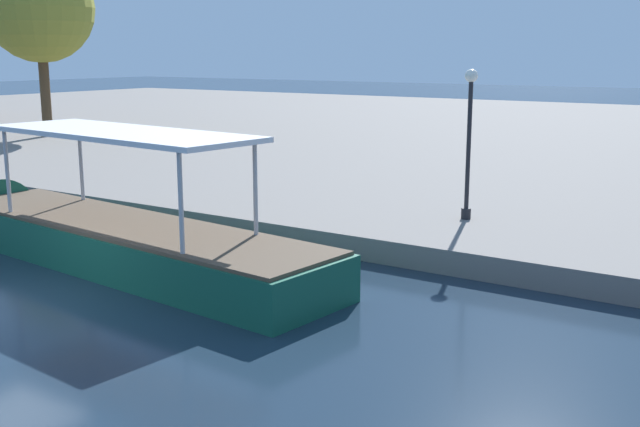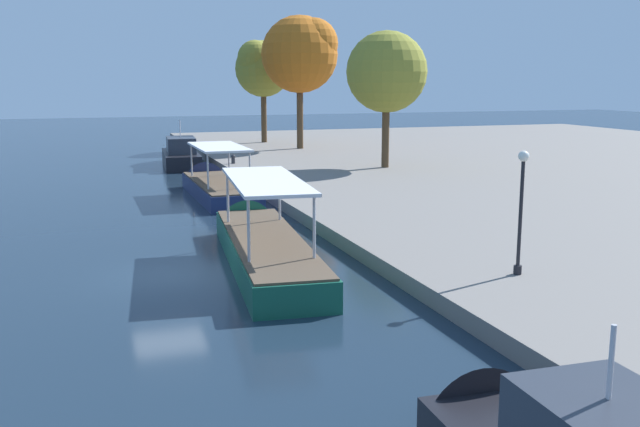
{
  "view_description": "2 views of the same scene",
  "coord_description": "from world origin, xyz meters",
  "px_view_note": "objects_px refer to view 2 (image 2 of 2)",
  "views": [
    {
      "loc": [
        13.71,
        -8.76,
        5.08
      ],
      "look_at": [
        2.7,
        7.78,
        0.92
      ],
      "focal_mm": 43.37,
      "sensor_mm": 36.0,
      "label": 1
    },
    {
      "loc": [
        24.64,
        -2.54,
        6.87
      ],
      "look_at": [
        -0.88,
        6.02,
        1.73
      ],
      "focal_mm": 39.64,
      "sensor_mm": 36.0,
      "label": 2
    }
  ],
  "objects_px": {
    "tree_0": "(261,68)",
    "tree_1": "(388,74)",
    "motor_yacht_0": "(181,157)",
    "mooring_bollard_0": "(233,159)",
    "tree_4": "(301,52)",
    "tour_boat_1": "(216,188)",
    "tour_boat_2": "(263,248)",
    "lamp_post": "(521,205)"
  },
  "relations": [
    {
      "from": "tree_0",
      "to": "tree_1",
      "type": "distance_m",
      "value": 22.7
    },
    {
      "from": "motor_yacht_0",
      "to": "mooring_bollard_0",
      "type": "xyz_separation_m",
      "value": [
        4.79,
        3.31,
        0.29
      ]
    },
    {
      "from": "mooring_bollard_0",
      "to": "tree_4",
      "type": "distance_m",
      "value": 15.07
    },
    {
      "from": "tour_boat_1",
      "to": "tour_boat_2",
      "type": "bearing_deg",
      "value": 175.5
    },
    {
      "from": "mooring_bollard_0",
      "to": "tree_1",
      "type": "height_order",
      "value": "tree_1"
    },
    {
      "from": "tree_0",
      "to": "mooring_bollard_0",
      "type": "bearing_deg",
      "value": -20.98
    },
    {
      "from": "tour_boat_1",
      "to": "tree_4",
      "type": "bearing_deg",
      "value": -30.32
    },
    {
      "from": "lamp_post",
      "to": "tree_0",
      "type": "distance_m",
      "value": 50.47
    },
    {
      "from": "lamp_post",
      "to": "tour_boat_2",
      "type": "bearing_deg",
      "value": -134.37
    },
    {
      "from": "mooring_bollard_0",
      "to": "tree_4",
      "type": "xyz_separation_m",
      "value": [
        -9.53,
        8.27,
        8.24
      ]
    },
    {
      "from": "tour_boat_2",
      "to": "lamp_post",
      "type": "xyz_separation_m",
      "value": [
        6.71,
        6.86,
        2.43
      ]
    },
    {
      "from": "tree_0",
      "to": "tree_4",
      "type": "xyz_separation_m",
      "value": [
        7.31,
        1.81,
        1.29
      ]
    },
    {
      "from": "tour_boat_2",
      "to": "tree_4",
      "type": "bearing_deg",
      "value": -13.78
    },
    {
      "from": "tree_0",
      "to": "lamp_post",
      "type": "bearing_deg",
      "value": -4.47
    },
    {
      "from": "tour_boat_2",
      "to": "tree_0",
      "type": "bearing_deg",
      "value": -8.49
    },
    {
      "from": "tree_0",
      "to": "tree_4",
      "type": "bearing_deg",
      "value": 13.94
    },
    {
      "from": "motor_yacht_0",
      "to": "tour_boat_1",
      "type": "relative_size",
      "value": 0.78
    },
    {
      "from": "lamp_post",
      "to": "tree_1",
      "type": "xyz_separation_m",
      "value": [
        -27.68,
        7.6,
        4.35
      ]
    },
    {
      "from": "mooring_bollard_0",
      "to": "tree_0",
      "type": "distance_m",
      "value": 19.33
    },
    {
      "from": "lamp_post",
      "to": "tree_0",
      "type": "height_order",
      "value": "tree_0"
    },
    {
      "from": "tour_boat_1",
      "to": "tree_4",
      "type": "distance_m",
      "value": 24.75
    },
    {
      "from": "motor_yacht_0",
      "to": "tour_boat_1",
      "type": "xyz_separation_m",
      "value": [
        15.34,
        0.09,
        -0.27
      ]
    },
    {
      "from": "mooring_bollard_0",
      "to": "lamp_post",
      "type": "bearing_deg",
      "value": 4.38
    },
    {
      "from": "motor_yacht_0",
      "to": "mooring_bollard_0",
      "type": "distance_m",
      "value": 5.83
    },
    {
      "from": "mooring_bollard_0",
      "to": "tree_1",
      "type": "distance_m",
      "value": 13.15
    },
    {
      "from": "tour_boat_2",
      "to": "mooring_bollard_0",
      "type": "bearing_deg",
      "value": -3.78
    },
    {
      "from": "mooring_bollard_0",
      "to": "tree_0",
      "type": "bearing_deg",
      "value": 159.02
    },
    {
      "from": "tree_0",
      "to": "tree_4",
      "type": "distance_m",
      "value": 7.64
    },
    {
      "from": "tree_1",
      "to": "tree_4",
      "type": "xyz_separation_m",
      "value": [
        -15.08,
        -1.88,
        1.98
      ]
    },
    {
      "from": "mooring_bollard_0",
      "to": "lamp_post",
      "type": "relative_size",
      "value": 0.17
    },
    {
      "from": "tour_boat_1",
      "to": "tree_4",
      "type": "relative_size",
      "value": 0.96
    },
    {
      "from": "tour_boat_1",
      "to": "tree_1",
      "type": "bearing_deg",
      "value": -70.04
    },
    {
      "from": "motor_yacht_0",
      "to": "tree_0",
      "type": "height_order",
      "value": "tree_0"
    },
    {
      "from": "motor_yacht_0",
      "to": "lamp_post",
      "type": "relative_size",
      "value": 2.21
    },
    {
      "from": "lamp_post",
      "to": "tree_0",
      "type": "relative_size",
      "value": 0.4
    },
    {
      "from": "tour_boat_2",
      "to": "tree_0",
      "type": "distance_m",
      "value": 45.29
    },
    {
      "from": "motor_yacht_0",
      "to": "tree_0",
      "type": "xyz_separation_m",
      "value": [
        -12.05,
        9.76,
        7.24
      ]
    },
    {
      "from": "tour_boat_2",
      "to": "mooring_bollard_0",
      "type": "height_order",
      "value": "tour_boat_2"
    },
    {
      "from": "lamp_post",
      "to": "tour_boat_1",
      "type": "bearing_deg",
      "value": -165.75
    },
    {
      "from": "mooring_bollard_0",
      "to": "tree_0",
      "type": "xyz_separation_m",
      "value": [
        -16.84,
        6.46,
        6.95
      ]
    },
    {
      "from": "tree_4",
      "to": "tour_boat_2",
      "type": "bearing_deg",
      "value": -19.25
    },
    {
      "from": "motor_yacht_0",
      "to": "tour_boat_2",
      "type": "distance_m",
      "value": 31.32
    }
  ]
}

